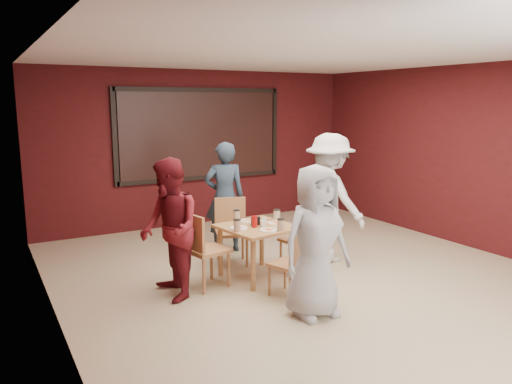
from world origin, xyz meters
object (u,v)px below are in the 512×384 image
diner_right (329,198)px  chair_back (231,227)px  chair_right (302,235)px  diner_back (225,197)px  dining_table (258,232)px  chair_left (202,246)px  diner_left (170,229)px  diner_front (316,242)px  chair_front (292,261)px

diner_right → chair_back: bearing=54.8°
chair_right → diner_right: diner_right is taller
diner_back → diner_right: bearing=151.4°
dining_table → diner_back: (0.14, 1.25, 0.22)m
dining_table → chair_left: chair_left is taller
dining_table → diner_left: 1.23m
chair_back → diner_front: size_ratio=0.56×
dining_table → diner_left: diner_left is taller
diner_front → diner_back: size_ratio=0.97×
chair_left → diner_front: (0.72, -1.30, 0.28)m
diner_front → diner_left: size_ratio=0.99×
chair_back → diner_back: (0.16, 0.54, 0.32)m
chair_front → chair_left: chair_left is taller
chair_back → diner_front: 2.05m
chair_front → chair_left: bearing=135.9°
dining_table → diner_right: 1.27m
dining_table → chair_left: 0.78m
chair_front → dining_table: bearing=91.3°
diner_front → diner_right: diner_right is taller
dining_table → chair_back: 0.73m
chair_right → diner_right: size_ratio=0.46×
chair_front → diner_front: diner_front is taller
chair_back → chair_front: bearing=-88.7°
chair_right → diner_front: 1.54m
diner_right → chair_right: bearing=92.9°
diner_back → chair_right: bearing=130.9°
diner_back → diner_right: size_ratio=0.92×
chair_front → diner_left: bearing=151.7°
diner_back → dining_table: bearing=100.9°
chair_back → chair_right: (0.70, -0.71, -0.04)m
diner_front → diner_left: 1.66m
chair_right → chair_left: bearing=-179.6°
dining_table → diner_front: size_ratio=0.61×
chair_right → diner_right: bearing=12.8°
chair_back → chair_left: chair_left is taller
chair_back → diner_back: diner_back is taller
chair_back → diner_back: 0.64m
chair_right → diner_right: 0.71m
chair_front → diner_right: 1.58m
chair_front → diner_right: size_ratio=0.43×
diner_front → diner_back: (0.19, 2.56, 0.02)m
chair_right → diner_back: 1.41m
chair_back → diner_right: size_ratio=0.50×
chair_back → chair_left: (-0.76, -0.72, 0.02)m
chair_front → diner_front: (-0.07, -0.54, 0.37)m
chair_front → diner_left: diner_left is taller
diner_right → dining_table: bearing=86.1°
chair_front → diner_front: bearing=-97.4°
chair_front → diner_right: bearing=36.6°
diner_back → diner_left: (-1.35, -1.36, -0.02)m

